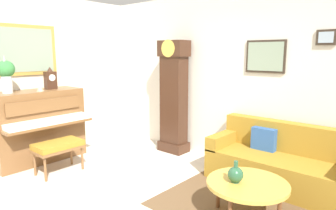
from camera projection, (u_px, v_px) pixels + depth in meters
wall_left at (10, 77)px, 4.91m from camera, size 0.13×4.90×2.80m
wall_back at (223, 77)px, 4.99m from camera, size 5.30×0.13×2.80m
area_rug at (249, 209)px, 3.47m from camera, size 2.10×1.50×0.01m
piano at (38, 126)px, 4.99m from camera, size 0.87×1.44×1.19m
piano_bench at (58, 147)px, 4.49m from camera, size 0.42×0.70×0.48m
grandfather_clock at (174, 100)px, 5.40m from camera, size 0.52×0.34×2.03m
couch at (281, 163)px, 4.08m from camera, size 1.90×0.80×0.84m
coffee_table at (247, 185)px, 3.22m from camera, size 0.88×0.88×0.42m
mantel_clock at (50, 79)px, 5.05m from camera, size 0.13×0.18×0.38m
flower_vase at (6, 73)px, 4.51m from camera, size 0.26×0.26×0.58m
teacup at (40, 90)px, 4.81m from camera, size 0.12×0.12×0.06m
green_jug at (235, 174)px, 3.20m from camera, size 0.17×0.17×0.24m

